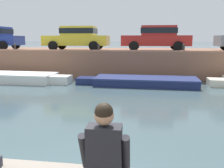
{
  "coord_description": "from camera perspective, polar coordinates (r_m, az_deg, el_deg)",
  "views": [
    {
      "loc": [
        1.49,
        -2.88,
        2.42
      ],
      "look_at": [
        0.45,
        4.13,
        1.13
      ],
      "focal_mm": 40.0,
      "sensor_mm": 36.0,
      "label": 1
    }
  ],
  "objects": [
    {
      "name": "ground_plane",
      "position": [
        9.22,
        -1.15,
        -4.9
      ],
      "size": [
        400.0,
        400.0,
        0.0
      ],
      "primitive_type": "plane",
      "color": "#3D5156"
    },
    {
      "name": "far_quay_wall",
      "position": [
        17.8,
        3.64,
        5.2
      ],
      "size": [
        60.0,
        6.0,
        1.68
      ],
      "primitive_type": "cube",
      "color": "brown",
      "rests_on": "ground"
    },
    {
      "name": "far_wall_coping",
      "position": [
        14.88,
        2.73,
        7.6
      ],
      "size": [
        60.0,
        0.24,
        0.08
      ],
      "primitive_type": "cube",
      "color": "#9F6C52",
      "rests_on": "far_quay_wall"
    },
    {
      "name": "boat_moored_west_white",
      "position": [
        15.13,
        -21.51,
        1.38
      ],
      "size": [
        6.21,
        1.91,
        0.52
      ],
      "color": "white",
      "rests_on": "ground"
    },
    {
      "name": "boat_moored_central_navy",
      "position": [
        13.16,
        6.6,
        0.61
      ],
      "size": [
        6.35,
        1.91,
        0.43
      ],
      "color": "navy",
      "rests_on": "ground"
    },
    {
      "name": "car_left_inner_yellow",
      "position": [
        16.87,
        -7.88,
        10.58
      ],
      "size": [
        4.27,
        2.01,
        1.54
      ],
      "color": "yellow",
      "rests_on": "far_quay_wall"
    },
    {
      "name": "car_centre_red",
      "position": [
        16.2,
        10.16,
        10.53
      ],
      "size": [
        4.26,
        1.94,
        1.54
      ],
      "color": "#B2231E",
      "rests_on": "far_quay_wall"
    },
    {
      "name": "mooring_bollard_west",
      "position": [
        17.16,
        -21.32,
        7.94
      ],
      "size": [
        0.15,
        0.15,
        0.45
      ],
      "color": "#2D2B28",
      "rests_on": "far_quay_wall"
    },
    {
      "name": "mooring_bollard_mid",
      "position": [
        15.23,
        -3.08,
        8.41
      ],
      "size": [
        0.15,
        0.15,
        0.45
      ],
      "color": "#2D2B28",
      "rests_on": "far_quay_wall"
    },
    {
      "name": "mooring_bollard_east",
      "position": [
        15.05,
        16.05,
        8.0
      ],
      "size": [
        0.15,
        0.15,
        0.45
      ],
      "color": "#2D2B28",
      "rests_on": "far_quay_wall"
    },
    {
      "name": "person_seated_right",
      "position": [
        2.74,
        -1.63,
        -16.12
      ],
      "size": [
        0.54,
        0.54,
        0.96
      ],
      "color": "#282833",
      "rests_on": "near_quay"
    }
  ]
}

